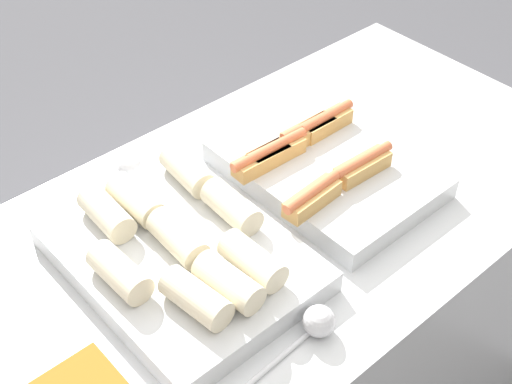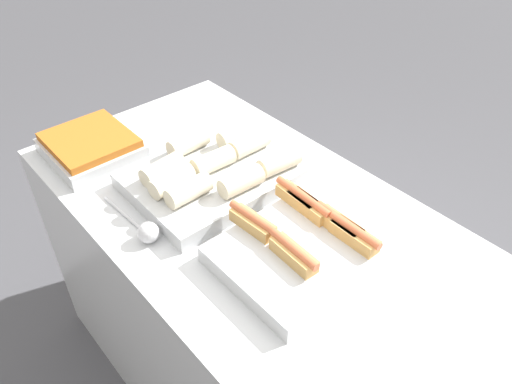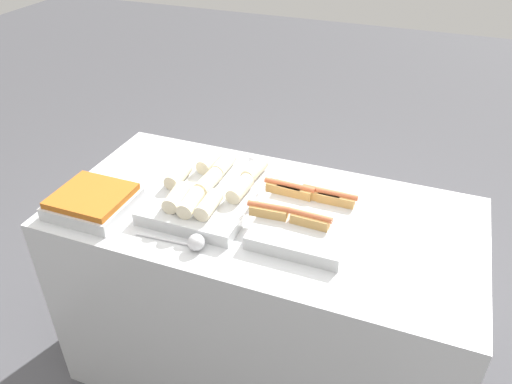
% 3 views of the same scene
% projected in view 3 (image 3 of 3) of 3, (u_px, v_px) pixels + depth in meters
% --- Properties ---
extents(ground_plane, '(12.00, 12.00, 0.00)m').
position_uv_depth(ground_plane, '(263.00, 363.00, 2.37)').
color(ground_plane, '#4C4C51').
extents(counter, '(1.59, 0.80, 0.89)m').
position_uv_depth(counter, '(263.00, 296.00, 2.12)').
color(counter, silver).
rests_on(counter, ground_plane).
extents(tray_hotdogs, '(0.37, 0.46, 0.10)m').
position_uv_depth(tray_hotdogs, '(308.00, 213.00, 1.81)').
color(tray_hotdogs, silver).
rests_on(tray_hotdogs, counter).
extents(tray_wraps, '(0.37, 0.50, 0.11)m').
position_uv_depth(tray_wraps, '(210.00, 190.00, 1.92)').
color(tray_wraps, silver).
rests_on(tray_wraps, counter).
extents(tray_side_front, '(0.29, 0.27, 0.07)m').
position_uv_depth(tray_side_front, '(93.00, 201.00, 1.87)').
color(tray_side_front, silver).
rests_on(tray_side_front, counter).
extents(serving_spoon_near, '(0.26, 0.06, 0.06)m').
position_uv_depth(serving_spoon_near, '(193.00, 242.00, 1.68)').
color(serving_spoon_near, silver).
rests_on(serving_spoon_near, counter).
extents(serving_spoon_far, '(0.24, 0.06, 0.06)m').
position_uv_depth(serving_spoon_far, '(253.00, 162.00, 2.13)').
color(serving_spoon_far, silver).
rests_on(serving_spoon_far, counter).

